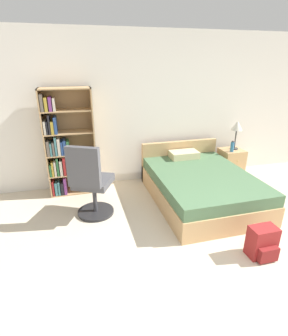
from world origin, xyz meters
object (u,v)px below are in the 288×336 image
(bed, at_px, (199,185))
(nightstand, at_px, (231,163))
(table_lamp, at_px, (237,127))
(water_bottle, at_px, (232,147))
(bookshelf, at_px, (64,146))
(office_chair, at_px, (91,184))
(backpack_red, at_px, (262,243))

(bed, distance_m, nightstand, 1.25)
(table_lamp, xyz_separation_m, water_bottle, (-0.13, -0.13, -0.33))
(bookshelf, height_order, table_lamp, bookshelf)
(office_chair, relative_size, nightstand, 2.08)
(bookshelf, xyz_separation_m, nightstand, (3.07, -0.09, -0.56))
(office_chair, relative_size, backpack_red, 2.99)
(backpack_red, bearing_deg, bookshelf, 133.66)
(bed, bearing_deg, water_bottle, 33.39)
(bed, height_order, backpack_red, bed)
(water_bottle, bearing_deg, nightstand, 50.97)
(nightstand, relative_size, water_bottle, 2.62)
(table_lamp, bearing_deg, bookshelf, 178.97)
(table_lamp, height_order, water_bottle, table_lamp)
(office_chair, bearing_deg, bed, 3.28)
(office_chair, relative_size, table_lamp, 2.05)
(bookshelf, bearing_deg, table_lamp, -1.03)
(bed, bearing_deg, office_chair, -176.72)
(nightstand, bearing_deg, backpack_red, -113.23)
(nightstand, bearing_deg, bookshelf, 178.35)
(backpack_red, bearing_deg, table_lamp, 65.86)
(table_lamp, relative_size, backpack_red, 1.46)
(bed, distance_m, backpack_red, 1.44)
(bed, xyz_separation_m, nightstand, (1.02, 0.72, 0.02))
(nightstand, bearing_deg, office_chair, -163.37)
(backpack_red, bearing_deg, office_chair, 143.36)
(bed, relative_size, backpack_red, 5.27)
(nightstand, distance_m, table_lamp, 0.70)
(bookshelf, bearing_deg, office_chair, -69.47)
(office_chair, bearing_deg, water_bottle, 15.14)
(office_chair, xyz_separation_m, water_bottle, (2.65, 0.72, 0.11))
(nightstand, height_order, water_bottle, water_bottle)
(bed, distance_m, water_bottle, 1.19)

